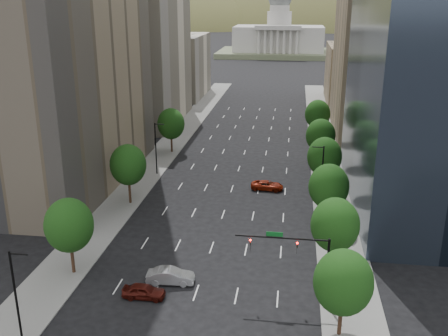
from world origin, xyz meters
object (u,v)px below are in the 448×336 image
at_px(car_red_far, 267,185).
at_px(car_silver, 171,276).
at_px(traffic_signal, 302,254).
at_px(capitol, 279,38).
at_px(car_maroon, 144,291).

bearing_deg(car_red_far, car_silver, 167.37).
bearing_deg(car_silver, traffic_signal, -100.96).
height_order(capitol, car_silver, capitol).
bearing_deg(capitol, car_maroon, -91.29).
bearing_deg(traffic_signal, car_red_far, 99.39).
distance_m(traffic_signal, car_red_far, 31.15).
xyz_separation_m(car_maroon, car_red_far, (10.50, 32.03, -0.04)).
relative_size(capitol, car_red_far, 11.86).
bearing_deg(car_maroon, traffic_signal, -84.94).
relative_size(traffic_signal, capitol, 0.15).
relative_size(capitol, car_silver, 11.91).
xyz_separation_m(traffic_signal, car_silver, (-13.53, 1.46, -4.34)).
bearing_deg(car_maroon, capitol, -2.16).
height_order(traffic_signal, car_maroon, traffic_signal).
bearing_deg(car_maroon, car_silver, -33.89).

